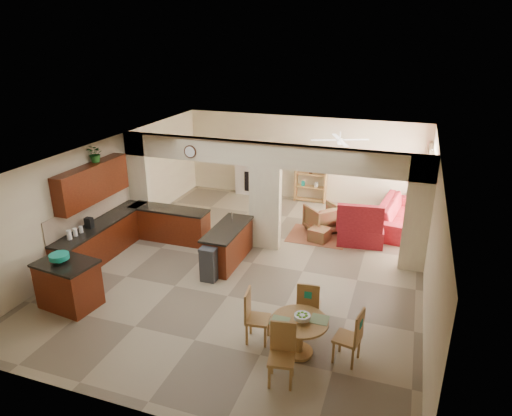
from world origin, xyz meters
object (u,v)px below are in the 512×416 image
(sofa, at_px, (400,215))
(armchair, at_px, (322,218))
(kitchen_island, at_px, (69,284))
(dining_table, at_px, (299,331))

(sofa, xyz_separation_m, armchair, (-2.07, -0.98, -0.00))
(kitchen_island, relative_size, dining_table, 1.25)
(dining_table, xyz_separation_m, armchair, (-0.67, 5.42, -0.07))
(kitchen_island, relative_size, armchair, 1.46)
(dining_table, distance_m, armchair, 5.46)
(kitchen_island, height_order, sofa, kitchen_island)
(kitchen_island, bearing_deg, sofa, 53.05)
(sofa, bearing_deg, dining_table, 174.69)
(kitchen_island, height_order, armchair, kitchen_island)
(sofa, bearing_deg, armchair, 122.33)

